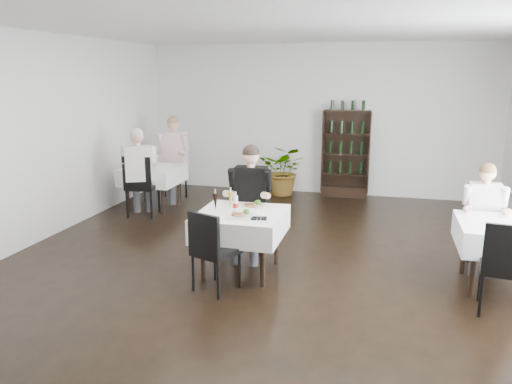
{
  "coord_description": "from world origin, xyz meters",
  "views": [
    {
      "loc": [
        1.36,
        -5.59,
        2.41
      ],
      "look_at": [
        -0.16,
        0.2,
        0.98
      ],
      "focal_mm": 35.0,
      "sensor_mm": 36.0,
      "label": 1
    }
  ],
  "objects_px": {
    "wine_shelf": "(346,155)",
    "main_table": "(241,224)",
    "diner_main": "(250,194)",
    "potted_tree": "(284,170)"
  },
  "relations": [
    {
      "from": "wine_shelf",
      "to": "main_table",
      "type": "bearing_deg",
      "value": -101.78
    },
    {
      "from": "wine_shelf",
      "to": "main_table",
      "type": "relative_size",
      "value": 1.7
    },
    {
      "from": "main_table",
      "to": "diner_main",
      "type": "distance_m",
      "value": 0.58
    },
    {
      "from": "wine_shelf",
      "to": "potted_tree",
      "type": "height_order",
      "value": "wine_shelf"
    },
    {
      "from": "main_table",
      "to": "potted_tree",
      "type": "height_order",
      "value": "potted_tree"
    },
    {
      "from": "diner_main",
      "to": "potted_tree",
      "type": "bearing_deg",
      "value": 94.35
    },
    {
      "from": "main_table",
      "to": "diner_main",
      "type": "xyz_separation_m",
      "value": [
        -0.03,
        0.51,
        0.26
      ]
    },
    {
      "from": "main_table",
      "to": "diner_main",
      "type": "height_order",
      "value": "diner_main"
    },
    {
      "from": "wine_shelf",
      "to": "main_table",
      "type": "distance_m",
      "value": 4.41
    },
    {
      "from": "main_table",
      "to": "potted_tree",
      "type": "relative_size",
      "value": 1.01
    }
  ]
}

